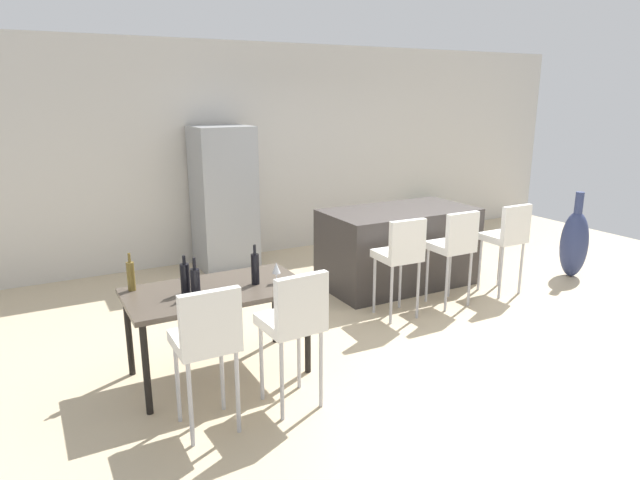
{
  "coord_description": "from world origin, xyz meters",
  "views": [
    {
      "loc": [
        -3.43,
        -4.43,
        2.24
      ],
      "look_at": [
        -0.93,
        0.14,
        0.85
      ],
      "focal_mm": 31.04,
      "sensor_mm": 36.0,
      "label": 1
    }
  ],
  "objects_px": {
    "floor_vase": "(574,243)",
    "dining_chair_near": "(207,337)",
    "wine_glass_left": "(276,268)",
    "refrigerator": "(224,198)",
    "bar_chair_left": "(401,252)",
    "dining_table": "(217,297)",
    "wine_bottle_near": "(131,276)",
    "potted_plant": "(434,215)",
    "wine_bottle_corner": "(195,282)",
    "bar_chair_right": "(507,235)",
    "wine_bottle_right": "(255,268)",
    "kitchen_island": "(398,247)",
    "bar_chair_middle": "(454,243)",
    "dining_chair_far": "(294,318)",
    "wine_bottle_middle": "(185,278)"
  },
  "relations": [
    {
      "from": "refrigerator",
      "to": "dining_chair_near",
      "type": "bearing_deg",
      "value": -110.95
    },
    {
      "from": "bar_chair_middle",
      "to": "refrigerator",
      "type": "height_order",
      "value": "refrigerator"
    },
    {
      "from": "dining_chair_near",
      "to": "wine_bottle_near",
      "type": "xyz_separation_m",
      "value": [
        -0.28,
        1.03,
        0.16
      ]
    },
    {
      "from": "bar_chair_left",
      "to": "dining_chair_near",
      "type": "height_order",
      "value": "same"
    },
    {
      "from": "kitchen_island",
      "to": "wine_glass_left",
      "type": "relative_size",
      "value": 10.24
    },
    {
      "from": "dining_chair_far",
      "to": "wine_bottle_right",
      "type": "distance_m",
      "value": 0.72
    },
    {
      "from": "wine_bottle_right",
      "to": "wine_glass_left",
      "type": "xyz_separation_m",
      "value": [
        0.16,
        -0.06,
        -0.01
      ]
    },
    {
      "from": "dining_chair_near",
      "to": "wine_bottle_right",
      "type": "relative_size",
      "value": 3.19
    },
    {
      "from": "wine_bottle_right",
      "to": "refrigerator",
      "type": "distance_m",
      "value": 2.91
    },
    {
      "from": "bar_chair_left",
      "to": "wine_bottle_corner",
      "type": "distance_m",
      "value": 2.22
    },
    {
      "from": "dining_chair_far",
      "to": "wine_bottle_right",
      "type": "relative_size",
      "value": 3.19
    },
    {
      "from": "bar_chair_middle",
      "to": "dining_chair_far",
      "type": "bearing_deg",
      "value": -157.24
    },
    {
      "from": "dining_chair_far",
      "to": "floor_vase",
      "type": "bearing_deg",
      "value": 13.25
    },
    {
      "from": "bar_chair_left",
      "to": "dining_chair_far",
      "type": "xyz_separation_m",
      "value": [
        -1.67,
        -1.0,
        0.0
      ]
    },
    {
      "from": "wine_bottle_corner",
      "to": "wine_bottle_near",
      "type": "bearing_deg",
      "value": 136.4
    },
    {
      "from": "dining_table",
      "to": "wine_bottle_near",
      "type": "distance_m",
      "value": 0.68
    },
    {
      "from": "floor_vase",
      "to": "dining_chair_near",
      "type": "bearing_deg",
      "value": -168.38
    },
    {
      "from": "wine_bottle_corner",
      "to": "potted_plant",
      "type": "bearing_deg",
      "value": 31.06
    },
    {
      "from": "dining_chair_far",
      "to": "wine_glass_left",
      "type": "bearing_deg",
      "value": 76.53
    },
    {
      "from": "bar_chair_left",
      "to": "wine_bottle_middle",
      "type": "distance_m",
      "value": 2.25
    },
    {
      "from": "bar_chair_left",
      "to": "refrigerator",
      "type": "height_order",
      "value": "refrigerator"
    },
    {
      "from": "bar_chair_middle",
      "to": "wine_bottle_right",
      "type": "relative_size",
      "value": 3.19
    },
    {
      "from": "bar_chair_middle",
      "to": "dining_table",
      "type": "height_order",
      "value": "bar_chair_middle"
    },
    {
      "from": "bar_chair_right",
      "to": "floor_vase",
      "type": "xyz_separation_m",
      "value": [
        1.23,
        0.04,
        -0.27
      ]
    },
    {
      "from": "kitchen_island",
      "to": "dining_chair_far",
      "type": "bearing_deg",
      "value": -140.95
    },
    {
      "from": "refrigerator",
      "to": "bar_chair_left",
      "type": "bearing_deg",
      "value": -69.15
    },
    {
      "from": "bar_chair_left",
      "to": "bar_chair_right",
      "type": "relative_size",
      "value": 1.0
    },
    {
      "from": "wine_glass_left",
      "to": "wine_bottle_right",
      "type": "bearing_deg",
      "value": 158.42
    },
    {
      "from": "floor_vase",
      "to": "wine_glass_left",
      "type": "bearing_deg",
      "value": -174.71
    },
    {
      "from": "bar_chair_left",
      "to": "wine_bottle_corner",
      "type": "bearing_deg",
      "value": -170.92
    },
    {
      "from": "kitchen_island",
      "to": "bar_chair_middle",
      "type": "relative_size",
      "value": 1.7
    },
    {
      "from": "wine_bottle_corner",
      "to": "potted_plant",
      "type": "height_order",
      "value": "wine_bottle_corner"
    },
    {
      "from": "wine_bottle_right",
      "to": "wine_bottle_middle",
      "type": "bearing_deg",
      "value": 174.55
    },
    {
      "from": "bar_chair_right",
      "to": "wine_bottle_near",
      "type": "relative_size",
      "value": 3.45
    },
    {
      "from": "bar_chair_right",
      "to": "dining_table",
      "type": "xyz_separation_m",
      "value": [
        -3.47,
        -0.24,
        -0.03
      ]
    },
    {
      "from": "floor_vase",
      "to": "bar_chair_left",
      "type": "bearing_deg",
      "value": -179.23
    },
    {
      "from": "bar_chair_middle",
      "to": "wine_bottle_corner",
      "type": "height_order",
      "value": "same"
    },
    {
      "from": "wine_bottle_middle",
      "to": "wine_bottle_corner",
      "type": "bearing_deg",
      "value": -66.71
    },
    {
      "from": "dining_table",
      "to": "floor_vase",
      "type": "relative_size",
      "value": 1.31
    },
    {
      "from": "bar_chair_right",
      "to": "wine_bottle_corner",
      "type": "height_order",
      "value": "same"
    },
    {
      "from": "wine_glass_left",
      "to": "potted_plant",
      "type": "height_order",
      "value": "wine_glass_left"
    },
    {
      "from": "refrigerator",
      "to": "potted_plant",
      "type": "relative_size",
      "value": 3.28
    },
    {
      "from": "wine_bottle_near",
      "to": "potted_plant",
      "type": "height_order",
      "value": "wine_bottle_near"
    },
    {
      "from": "wine_glass_left",
      "to": "floor_vase",
      "type": "distance_m",
      "value": 4.27
    },
    {
      "from": "kitchen_island",
      "to": "dining_chair_far",
      "type": "distance_m",
      "value": 2.95
    },
    {
      "from": "bar_chair_middle",
      "to": "wine_bottle_near",
      "type": "height_order",
      "value": "bar_chair_middle"
    },
    {
      "from": "dining_table",
      "to": "floor_vase",
      "type": "bearing_deg",
      "value": 3.42
    },
    {
      "from": "dining_chair_near",
      "to": "refrigerator",
      "type": "relative_size",
      "value": 0.57
    },
    {
      "from": "dining_chair_far",
      "to": "wine_glass_left",
      "type": "xyz_separation_m",
      "value": [
        0.15,
        0.64,
        0.17
      ]
    },
    {
      "from": "refrigerator",
      "to": "floor_vase",
      "type": "distance_m",
      "value": 4.46
    }
  ]
}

